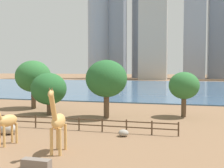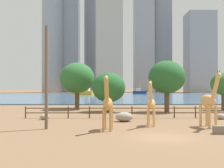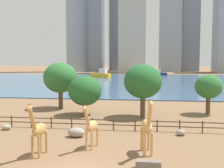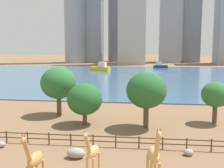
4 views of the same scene
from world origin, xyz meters
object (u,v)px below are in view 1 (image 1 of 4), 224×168
(feeding_trough, at_px, (36,164))
(boulder_by_pole, at_px, (8,129))
(tree_left_large, at_px, (106,79))
(boat_tug, at_px, (115,80))
(boulder_small, at_px, (123,133))
(tree_right_tall, at_px, (184,86))
(boat_ferry, at_px, (178,80))
(giraffe_tall, at_px, (6,121))
(tree_left_small, at_px, (33,77))
(giraffe_companion, at_px, (58,122))
(tree_center_broad, at_px, (49,89))

(feeding_trough, bearing_deg, boulder_by_pole, 134.13)
(tree_left_large, distance_m, boat_tug, 78.49)
(boulder_small, relative_size, tree_right_tall, 0.17)
(boat_ferry, bearing_deg, tree_right_tall, -101.41)
(boat_ferry, bearing_deg, giraffe_tall, -108.84)
(tree_left_small, relative_size, boat_tug, 0.85)
(giraffe_tall, relative_size, boat_tug, 0.48)
(boat_tug, bearing_deg, giraffe_tall, 117.79)
(boulder_by_pole, distance_m, tree_right_tall, 20.97)
(giraffe_companion, relative_size, feeding_trough, 2.69)
(tree_left_large, height_order, tree_left_small, tree_left_small)
(tree_left_small, bearing_deg, boat_tug, 94.33)
(boulder_small, bearing_deg, feeding_trough, -109.75)
(tree_left_small, bearing_deg, boulder_small, -38.80)
(giraffe_companion, height_order, boat_ferry, boat_ferry)
(giraffe_tall, xyz_separation_m, tree_center_broad, (-3.80, 14.32, 1.43))
(boulder_by_pole, relative_size, boulder_small, 1.88)
(feeding_trough, relative_size, tree_right_tall, 0.32)
(boat_ferry, bearing_deg, tree_center_broad, -111.99)
(tree_center_broad, distance_m, boat_tug, 76.42)
(boulder_small, height_order, boat_tug, boat_tug)
(boulder_by_pole, relative_size, boat_tug, 0.20)
(tree_right_tall, bearing_deg, feeding_trough, -111.72)
(tree_center_broad, distance_m, tree_left_small, 6.83)
(giraffe_companion, height_order, boulder_small, giraffe_companion)
(tree_center_broad, distance_m, tree_right_tall, 17.33)
(giraffe_companion, xyz_separation_m, tree_left_large, (-0.62, 14.64, 2.51))
(giraffe_tall, distance_m, feeding_trough, 6.61)
(tree_left_small, height_order, boat_ferry, tree_left_small)
(boulder_small, distance_m, tree_right_tall, 13.32)
(boulder_by_pole, height_order, tree_left_large, tree_left_large)
(boulder_small, bearing_deg, boat_tug, 104.77)
(giraffe_tall, relative_size, boulder_small, 4.45)
(boulder_by_pole, distance_m, tree_left_small, 17.41)
(boulder_small, height_order, feeding_trough, boulder_small)
(feeding_trough, distance_m, boat_ferry, 111.11)
(tree_left_large, height_order, tree_right_tall, tree_left_large)
(tree_right_tall, bearing_deg, boulder_by_pole, -138.62)
(feeding_trough, distance_m, tree_left_small, 27.05)
(giraffe_companion, height_order, tree_center_broad, tree_center_broad)
(boulder_small, xyz_separation_m, boat_tug, (-22.38, 84.85, 1.09))
(giraffe_tall, bearing_deg, feeding_trough, 62.13)
(giraffe_tall, relative_size, boat_ferry, 0.64)
(giraffe_companion, relative_size, tree_left_large, 0.68)
(giraffe_companion, height_order, tree_right_tall, tree_right_tall)
(giraffe_tall, bearing_deg, tree_right_tall, 153.51)
(giraffe_tall, bearing_deg, tree_left_small, -143.47)
(giraffe_tall, height_order, tree_center_broad, tree_center_broad)
(boulder_small, height_order, boat_ferry, boat_ferry)
(tree_right_tall, bearing_deg, boat_ferry, 91.97)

